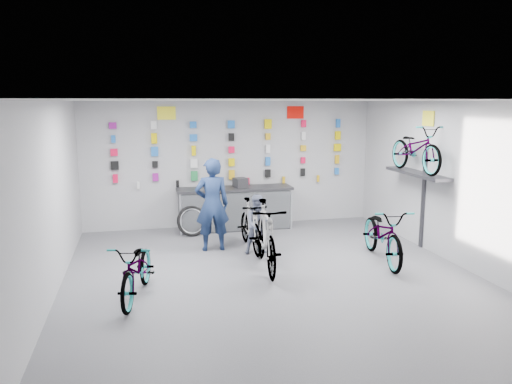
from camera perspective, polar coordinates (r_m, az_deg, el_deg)
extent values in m
plane|color=#4C4C50|center=(8.58, 2.14, -10.02)|extent=(8.00, 8.00, 0.00)
plane|color=white|center=(8.05, 2.28, 10.43)|extent=(8.00, 8.00, 0.00)
plane|color=#B4B4B7|center=(12.04, -2.87, 3.22)|extent=(7.00, 0.00, 7.00)
plane|color=#B4B4B7|center=(4.58, 15.83, -8.96)|extent=(7.00, 0.00, 7.00)
plane|color=#B4B4B7|center=(8.01, -22.70, -1.15)|extent=(0.00, 8.00, 8.00)
plane|color=#B4B4B7|center=(9.71, 22.54, 0.74)|extent=(0.00, 8.00, 8.00)
cube|color=black|center=(11.79, -2.43, -2.11)|extent=(2.60, 0.60, 0.90)
cube|color=silver|center=(11.49, -2.14, -2.28)|extent=(2.60, 0.02, 0.90)
cube|color=silver|center=(11.32, -8.62, -2.58)|extent=(0.04, 0.04, 0.96)
cube|color=silver|center=(11.80, 4.06, -1.96)|extent=(0.04, 0.04, 0.96)
cube|color=black|center=(11.69, -2.45, 0.38)|extent=(2.70, 0.66, 0.06)
cube|color=#EF0D40|center=(11.83, -15.77, 1.50)|extent=(0.11, 0.06, 0.20)
cube|color=#8D1484|center=(11.82, -11.41, 1.67)|extent=(0.14, 0.06, 0.18)
cube|color=#1F7E3F|center=(11.88, -7.07, 1.84)|extent=(0.15, 0.06, 0.22)
cube|color=gold|center=(12.01, -2.80, 2.00)|extent=(0.14, 0.06, 0.22)
cube|color=black|center=(12.20, 1.36, 2.14)|extent=(0.13, 0.06, 0.19)
cube|color=black|center=(12.46, 5.38, 2.27)|extent=(0.10, 0.06, 0.19)
cube|color=blue|center=(12.77, 9.21, 2.38)|extent=(0.10, 0.06, 0.16)
cube|color=black|center=(11.79, -15.84, 2.94)|extent=(0.17, 0.06, 0.20)
cube|color=black|center=(11.78, -11.46, 3.12)|extent=(0.13, 0.06, 0.15)
cube|color=silver|center=(11.84, -7.10, 3.28)|extent=(0.16, 0.06, 0.20)
cube|color=#E5C900|center=(11.97, -2.81, 3.42)|extent=(0.14, 0.06, 0.19)
cube|color=blue|center=(12.16, 1.37, 3.54)|extent=(0.11, 0.06, 0.21)
cube|color=#EF0D40|center=(12.42, 5.40, 3.64)|extent=(0.11, 0.06, 0.15)
cube|color=gold|center=(12.74, 9.25, 3.71)|extent=(0.10, 0.06, 0.22)
cube|color=#EF0D40|center=(11.76, -15.91, 4.39)|extent=(0.16, 0.06, 0.16)
cube|color=blue|center=(11.75, -11.52, 4.57)|extent=(0.16, 0.06, 0.21)
cube|color=#E5C900|center=(11.81, -7.13, 4.72)|extent=(0.09, 0.06, 0.23)
cube|color=#EF0D40|center=(11.94, -2.82, 4.85)|extent=(0.14, 0.06, 0.15)
cube|color=silver|center=(12.13, 1.38, 4.95)|extent=(0.10, 0.06, 0.20)
cube|color=gold|center=(12.39, 5.42, 5.02)|extent=(0.13, 0.06, 0.14)
cube|color=#E5C900|center=(12.71, 9.29, 5.06)|extent=(0.18, 0.06, 0.18)
cube|color=blue|center=(11.73, -15.99, 5.84)|extent=(0.09, 0.06, 0.17)
cube|color=#E5C900|center=(11.72, -11.57, 6.03)|extent=(0.13, 0.06, 0.24)
cube|color=blue|center=(11.78, -7.17, 6.18)|extent=(0.17, 0.06, 0.16)
cube|color=black|center=(11.91, -2.84, 6.29)|extent=(0.13, 0.06, 0.18)
cube|color=gold|center=(12.11, 1.38, 6.36)|extent=(0.12, 0.06, 0.15)
cube|color=silver|center=(12.37, 5.45, 6.40)|extent=(0.10, 0.06, 0.19)
cube|color=#E5C900|center=(12.68, 9.33, 6.41)|extent=(0.13, 0.06, 0.21)
cube|color=#8D1484|center=(11.71, -16.06, 7.31)|extent=(0.16, 0.06, 0.14)
cube|color=silver|center=(11.71, -11.62, 7.49)|extent=(0.13, 0.06, 0.18)
cube|color=blue|center=(11.77, -7.20, 7.63)|extent=(0.15, 0.06, 0.15)
cube|color=blue|center=(11.90, -2.85, 7.73)|extent=(0.16, 0.06, 0.18)
cube|color=#E5C900|center=(12.09, 1.39, 7.78)|extent=(0.17, 0.06, 0.23)
cube|color=#EF0D40|center=(12.35, 5.47, 7.79)|extent=(0.11, 0.06, 0.17)
cube|color=blue|center=(12.67, 9.37, 7.76)|extent=(0.10, 0.06, 0.21)
cylinder|color=silver|center=(11.82, -13.32, 0.77)|extent=(0.07, 0.07, 0.16)
cylinder|color=black|center=(11.85, -8.96, 0.94)|extent=(0.07, 0.07, 0.16)
cylinder|color=#EF0D40|center=(12.09, -0.91, 1.25)|extent=(0.07, 0.07, 0.16)
cylinder|color=gold|center=(12.32, 3.19, 1.40)|extent=(0.07, 0.07, 0.16)
cylinder|color=gold|center=(12.60, 7.12, 1.54)|extent=(0.07, 0.07, 0.16)
cube|color=#333338|center=(10.58, 17.91, 2.03)|extent=(0.38, 1.90, 0.06)
cube|color=#333338|center=(10.77, 18.57, -0.84)|extent=(0.04, 0.10, 2.00)
cube|color=#FFF32B|center=(11.76, -10.20, 8.87)|extent=(0.42, 0.02, 0.30)
cube|color=red|center=(12.33, 4.52, 9.05)|extent=(0.42, 0.02, 0.30)
cube|color=#FFF32B|center=(10.59, 19.08, 7.95)|extent=(0.02, 0.40, 0.30)
imported|color=gray|center=(7.91, -13.40, -8.56)|extent=(1.00, 1.85, 0.92)
imported|color=gray|center=(8.94, 1.13, -5.07)|extent=(0.77, 2.08, 1.22)
imported|color=gray|center=(9.69, 14.32, -4.65)|extent=(1.00, 2.12, 1.07)
imported|color=gray|center=(10.13, -0.63, -3.79)|extent=(0.50, 1.71, 1.03)
imported|color=gray|center=(10.50, 17.83, 4.74)|extent=(0.63, 1.80, 0.95)
imported|color=#17274C|center=(10.05, -5.03, -1.44)|extent=(0.69, 0.46, 1.89)
imported|color=slate|center=(9.86, 0.31, -3.72)|extent=(0.59, 0.47, 1.18)
torus|color=black|center=(11.30, -7.32, -3.31)|extent=(0.73, 0.36, 0.69)
torus|color=silver|center=(11.30, -7.32, -3.31)|extent=(0.59, 0.26, 0.56)
cube|color=black|center=(11.69, -1.79, 1.08)|extent=(0.35, 0.36, 0.22)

